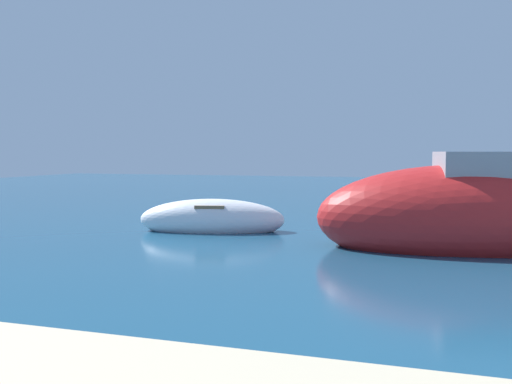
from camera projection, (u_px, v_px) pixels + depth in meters
name	position (u px, v px, depth m)	size (l,w,h in m)	color
moored_boat_1	(467.00, 216.00, 11.74)	(6.51, 3.57, 2.53)	#B21E1E
moored_boat_2	(362.00, 201.00, 19.15)	(1.76, 3.81, 1.33)	#197233
moored_boat_5	(212.00, 219.00, 14.36)	(3.88, 2.02, 1.07)	white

